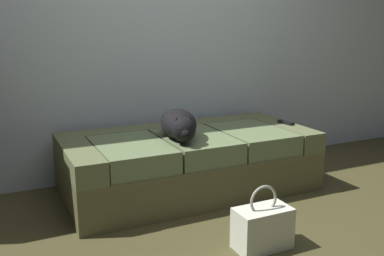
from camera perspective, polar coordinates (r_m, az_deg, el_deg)
name	(u,v)px	position (r m, az deg, el deg)	size (l,w,h in m)	color
ground_plane	(265,249)	(2.58, 9.68, -15.50)	(10.00, 10.00, 0.00)	#484324
back_wall	(159,6)	(3.68, -4.34, 15.82)	(6.40, 0.10, 2.80)	silver
couch	(189,162)	(3.31, -0.38, -4.50)	(1.87, 0.90, 0.45)	brown
dog_dark	(179,124)	(3.07, -1.68, 0.47)	(0.36, 0.59, 0.20)	black
tv_remote	(286,123)	(3.63, 12.31, 0.71)	(0.04, 0.15, 0.02)	black
handbag	(262,227)	(2.54, 9.30, -12.83)	(0.32, 0.18, 0.38)	silver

